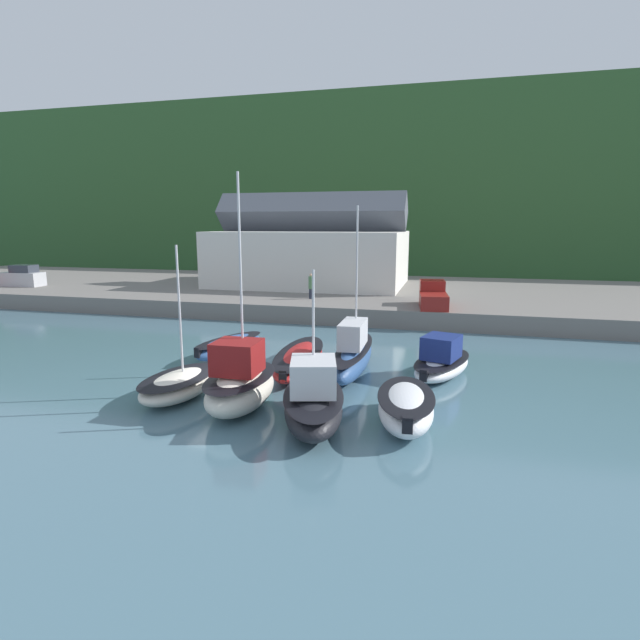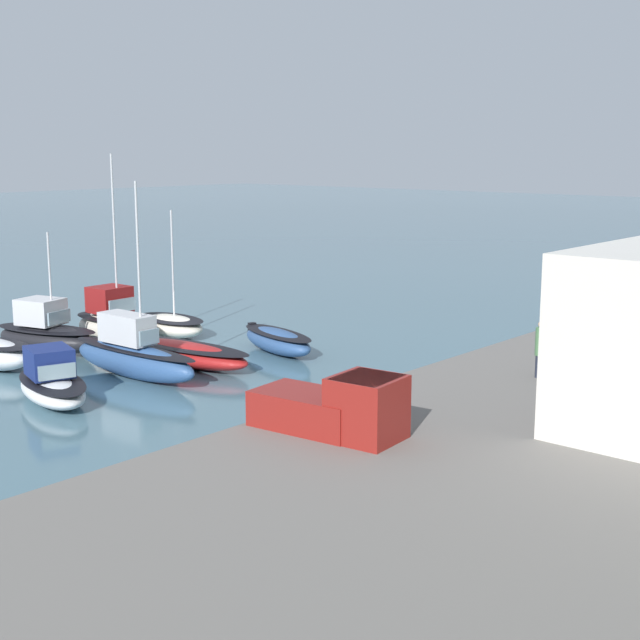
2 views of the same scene
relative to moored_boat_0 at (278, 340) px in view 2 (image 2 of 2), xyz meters
The scene contains 10 objects.
ground_plane 5.78m from the moored_boat_0, 69.70° to the right, with size 320.00×320.00×0.00m, color slate.
moored_boat_0 is the anchor object (origin of this frame).
moored_boat_1 4.96m from the moored_boat_0, 17.87° to the right, with size 2.92×7.97×1.10m.
moored_boat_2 7.76m from the moored_boat_0, 10.62° to the right, with size 1.73×7.81×8.51m.
moored_boat_3 12.06m from the moored_boat_0, ahead, with size 3.76×5.88×2.14m.
moored_boat_4 7.11m from the moored_boat_0, 83.18° to the right, with size 2.83×4.89×6.73m.
moored_boat_5 8.70m from the moored_boat_0, 62.15° to the right, with size 2.65×5.04×9.60m.
moored_boat_6 11.31m from the moored_boat_0, 48.97° to the right, with size 3.71×6.18×5.94m.
pickup_truck_0 17.16m from the moored_boat_0, 49.89° to the left, with size 2.41×4.90×1.90m.
person_on_quay 14.56m from the moored_boat_0, 86.46° to the left, with size 0.40×0.40×2.14m.
Camera 2 is at (28.74, 34.82, 9.76)m, focal length 50.00 mm.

